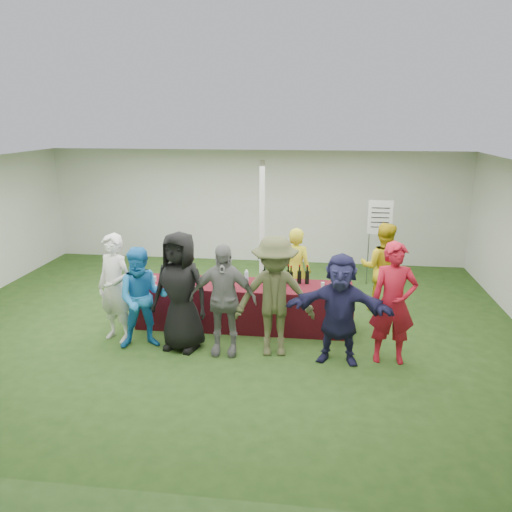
# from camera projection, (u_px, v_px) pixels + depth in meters

# --- Properties ---
(ground) EXTENTS (60.00, 60.00, 0.00)m
(ground) POSITION_uv_depth(u_px,v_px,m) (225.00, 324.00, 8.59)
(ground) COLOR #284719
(ground) RESTS_ON ground
(tent) EXTENTS (10.00, 10.00, 10.00)m
(tent) POSITION_uv_depth(u_px,v_px,m) (262.00, 233.00, 9.31)
(tent) COLOR white
(tent) RESTS_ON ground
(serving_table) EXTENTS (3.60, 0.80, 0.75)m
(serving_table) POSITION_uv_depth(u_px,v_px,m) (244.00, 305.00, 8.44)
(serving_table) COLOR #540F17
(serving_table) RESTS_ON ground
(wine_bottles) EXTENTS (0.78, 0.15, 0.32)m
(wine_bottles) POSITION_uv_depth(u_px,v_px,m) (286.00, 276.00, 8.35)
(wine_bottles) COLOR black
(wine_bottles) RESTS_ON serving_table
(wine_glasses) EXTENTS (2.82, 0.15, 0.16)m
(wine_glasses) POSITION_uv_depth(u_px,v_px,m) (210.00, 282.00, 8.12)
(wine_glasses) COLOR silver
(wine_glasses) RESTS_ON serving_table
(water_bottle) EXTENTS (0.07, 0.07, 0.23)m
(water_bottle) POSITION_uv_depth(u_px,v_px,m) (246.00, 277.00, 8.38)
(water_bottle) COLOR silver
(water_bottle) RESTS_ON serving_table
(bar_towel) EXTENTS (0.25, 0.18, 0.03)m
(bar_towel) POSITION_uv_depth(u_px,v_px,m) (341.00, 286.00, 8.19)
(bar_towel) COLOR white
(bar_towel) RESTS_ON serving_table
(dump_bucket) EXTENTS (0.22, 0.22, 0.18)m
(dump_bucket) POSITION_uv_depth(u_px,v_px,m) (338.00, 287.00, 7.92)
(dump_bucket) COLOR slate
(dump_bucket) RESTS_ON serving_table
(wine_list_sign) EXTENTS (0.50, 0.03, 1.80)m
(wine_list_sign) POSITION_uv_depth(u_px,v_px,m) (380.00, 224.00, 10.29)
(wine_list_sign) COLOR slate
(wine_list_sign) RESTS_ON ground
(staff_pourer) EXTENTS (0.66, 0.53, 1.58)m
(staff_pourer) POSITION_uv_depth(u_px,v_px,m) (296.00, 271.00, 8.94)
(staff_pourer) COLOR gold
(staff_pourer) RESTS_ON ground
(staff_back) EXTENTS (0.90, 0.76, 1.65)m
(staff_back) POSITION_uv_depth(u_px,v_px,m) (382.00, 268.00, 9.00)
(staff_back) COLOR gold
(staff_back) RESTS_ON ground
(customer_0) EXTENTS (0.74, 0.61, 1.73)m
(customer_0) POSITION_uv_depth(u_px,v_px,m) (115.00, 288.00, 7.80)
(customer_0) COLOR silver
(customer_0) RESTS_ON ground
(customer_1) EXTENTS (0.91, 0.80, 1.59)m
(customer_1) POSITION_uv_depth(u_px,v_px,m) (143.00, 298.00, 7.57)
(customer_1) COLOR blue
(customer_1) RESTS_ON ground
(customer_2) EXTENTS (1.00, 0.77, 1.84)m
(customer_2) POSITION_uv_depth(u_px,v_px,m) (181.00, 291.00, 7.50)
(customer_2) COLOR black
(customer_2) RESTS_ON ground
(customer_3) EXTENTS (1.01, 0.44, 1.70)m
(customer_3) POSITION_uv_depth(u_px,v_px,m) (223.00, 300.00, 7.36)
(customer_3) COLOR slate
(customer_3) RESTS_ON ground
(customer_4) EXTENTS (1.25, 0.82, 1.83)m
(customer_4) POSITION_uv_depth(u_px,v_px,m) (275.00, 297.00, 7.30)
(customer_4) COLOR #474A2A
(customer_4) RESTS_ON ground
(customer_5) EXTENTS (1.55, 0.63, 1.63)m
(customer_5) POSITION_uv_depth(u_px,v_px,m) (339.00, 309.00, 7.11)
(customer_5) COLOR #201F47
(customer_5) RESTS_ON ground
(customer_6) EXTENTS (0.66, 0.44, 1.79)m
(customer_6) POSITION_uv_depth(u_px,v_px,m) (393.00, 303.00, 7.09)
(customer_6) COLOR #A91224
(customer_6) RESTS_ON ground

